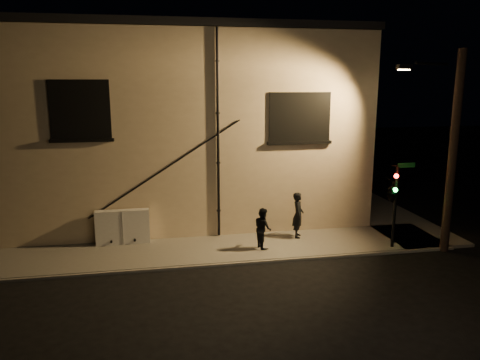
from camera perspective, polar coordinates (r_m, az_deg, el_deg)
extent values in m
plane|color=black|center=(17.36, 4.82, -9.85)|extent=(90.00, 90.00, 0.00)
cube|color=slate|center=(18.22, -5.70, -8.60)|extent=(20.00, 3.00, 0.12)
cube|color=slate|center=(26.69, 13.71, -2.19)|extent=(3.00, 16.00, 0.12)
cube|color=beige|center=(24.64, -7.51, 6.79)|extent=(16.00, 12.00, 8.50)
cube|color=black|center=(24.63, -7.80, 17.03)|extent=(16.20, 12.20, 0.30)
cube|color=black|center=(18.68, -18.92, 8.14)|extent=(2.20, 0.10, 2.20)
cube|color=black|center=(18.70, -18.91, 8.15)|extent=(1.98, 0.05, 1.98)
cube|color=black|center=(19.49, 7.29, 7.64)|extent=(2.60, 0.10, 2.00)
cube|color=#A5B28C|center=(19.50, 7.28, 7.65)|extent=(2.38, 0.05, 1.78)
cylinder|color=black|center=(18.73, -2.70, 5.43)|extent=(0.11, 0.11, 8.30)
cylinder|color=black|center=(18.77, -9.33, 1.25)|extent=(5.96, 0.04, 3.75)
cylinder|color=black|center=(18.77, -8.97, 1.45)|extent=(5.96, 0.04, 3.75)
cube|color=white|center=(19.10, -14.10, -5.56)|extent=(2.09, 0.35, 1.37)
imported|color=black|center=(19.37, 7.08, -4.24)|extent=(0.64, 0.79, 1.88)
imported|color=black|center=(18.08, 2.81, -5.86)|extent=(0.72, 0.86, 1.58)
cylinder|color=black|center=(18.88, 18.36, -3.19)|extent=(0.12, 0.12, 3.17)
imported|color=black|center=(18.52, 18.07, -1.32)|extent=(0.83, 1.95, 0.77)
sphere|color=#FF140C|center=(18.25, 18.53, 0.47)|extent=(0.17, 0.17, 0.17)
sphere|color=#14FF3F|center=(18.35, 18.42, -1.15)|extent=(0.17, 0.17, 0.17)
cube|color=#0C4C1E|center=(18.71, 19.62, 1.71)|extent=(0.70, 0.03, 0.18)
cylinder|color=black|center=(19.08, 24.52, 2.92)|extent=(0.32, 0.32, 7.59)
cylinder|color=black|center=(18.91, 22.39, 12.99)|extent=(1.92, 1.05, 0.10)
cube|color=black|center=(18.96, 19.37, 12.88)|extent=(0.55, 0.28, 0.18)
cube|color=#FFC672|center=(18.96, 19.35, 12.58)|extent=(0.42, 0.20, 0.04)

